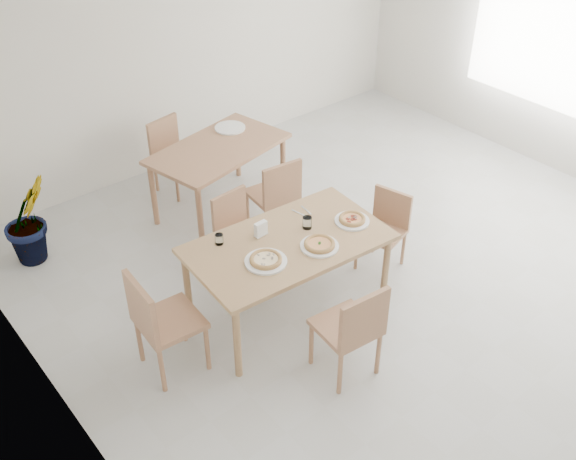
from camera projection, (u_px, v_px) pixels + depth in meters
main_table at (288, 249)px, 5.58m from camera, size 1.72×1.06×0.75m
chair_south at (353, 327)px, 5.06m from camera, size 0.48×0.48×0.89m
chair_north at (237, 227)px, 6.22m from camera, size 0.42×0.42×0.78m
chair_west at (159, 319)px, 5.09m from camera, size 0.49×0.49×0.93m
chair_east at (386, 224)px, 6.27m from camera, size 0.46×0.46×0.77m
plate_margherita at (319, 246)px, 5.47m from camera, size 0.32×0.32×0.02m
plate_mushroom at (266, 261)px, 5.31m from camera, size 0.34×0.34×0.02m
plate_pepperoni at (352, 221)px, 5.77m from camera, size 0.30×0.30×0.02m
pizza_margherita at (320, 244)px, 5.46m from camera, size 0.32×0.32×0.03m
pizza_mushroom at (266, 259)px, 5.29m from camera, size 0.34×0.34×0.03m
pizza_pepperoni at (352, 219)px, 5.75m from camera, size 0.26×0.26×0.03m
tumbler_a at (307, 223)px, 5.67m from camera, size 0.08×0.08×0.10m
tumbler_b at (219, 239)px, 5.49m from camera, size 0.07×0.07×0.09m
napkin_holder at (261, 230)px, 5.57m from camera, size 0.12×0.07×0.14m
fork_a at (300, 214)px, 5.87m from camera, size 0.06×0.19×0.01m
fork_b at (306, 210)px, 5.91m from camera, size 0.04×0.16×0.01m
second_table at (219, 155)px, 6.92m from camera, size 1.55×1.08×0.75m
chair_back_s at (276, 192)px, 6.62m from camera, size 0.47×0.47×0.87m
chair_back_n at (171, 150)px, 7.38m from camera, size 0.47×0.47×0.82m
plate_empty at (230, 128)px, 7.20m from camera, size 0.33×0.33×0.02m
potted_plant at (29, 219)px, 6.34m from camera, size 0.57×0.49×0.89m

